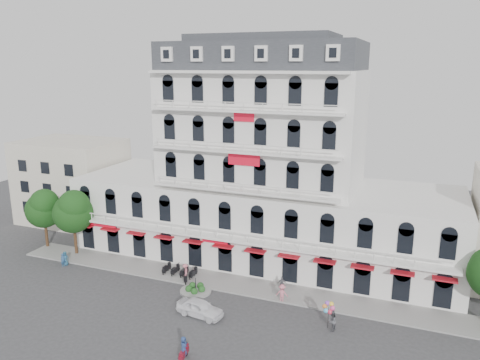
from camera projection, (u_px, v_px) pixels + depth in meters
name	position (u px, v px, depth m)	size (l,w,h in m)	color
ground	(196.00, 328.00, 41.24)	(120.00, 120.00, 0.00)	#38383A
sidewalk	(234.00, 284.00, 49.36)	(53.00, 4.00, 0.16)	gray
main_building	(262.00, 175.00, 55.11)	(45.00, 15.00, 25.80)	silver
flank_building_west	(73.00, 181.00, 68.48)	(14.00, 10.00, 12.00)	beige
traffic_island	(196.00, 290.00, 47.66)	(3.20, 3.20, 1.60)	gray
parked_scooter_row	(180.00, 276.00, 51.44)	(4.40, 1.80, 1.10)	black
tree_west_outer	(44.00, 207.00, 58.15)	(4.50, 4.48, 7.76)	#382314
tree_west_inner	(73.00, 210.00, 55.85)	(4.76, 4.76, 8.25)	#382314
parked_car	(200.00, 308.00, 43.10)	(1.82, 4.54, 1.55)	white
rider_east	(184.00, 349.00, 36.53)	(0.59, 1.70, 2.04)	maroon
rider_center	(185.00, 273.00, 49.54)	(1.06, 1.56, 2.15)	black
pedestrian_left	(65.00, 258.00, 53.94)	(0.81, 0.53, 1.66)	#265673
pedestrian_mid	(282.00, 284.00, 47.83)	(0.92, 0.38, 1.56)	slate
pedestrian_right	(282.00, 293.00, 45.48)	(1.21, 0.69, 1.87)	#D36F81
pedestrian_far	(63.00, 260.00, 53.65)	(0.57, 0.37, 1.55)	#294F7D
balloon_vendor	(331.00, 317.00, 40.65)	(1.40, 1.34, 2.45)	#53545A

